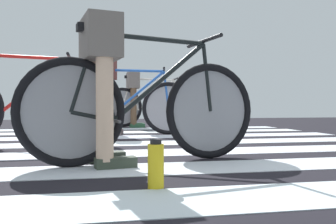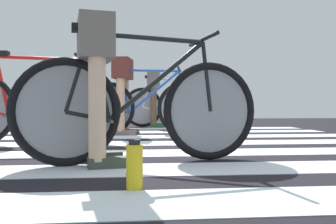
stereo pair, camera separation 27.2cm
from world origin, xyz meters
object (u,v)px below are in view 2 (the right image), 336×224
Objects in this scene: bicycle_2_of_4 at (33,107)px; bicycle_4_of_4 at (171,106)px; water_bottle at (134,166)px; cyclist_3_of_4 at (123,85)px; cyclist_4_of_4 at (153,92)px; bicycle_3_of_4 at (146,106)px; cyclist_1_of_4 at (96,70)px; bicycle_1_of_4 at (142,108)px.

bicycle_4_of_4 is (1.65, 2.80, 0.00)m from bicycle_2_of_4.
water_bottle is (-0.64, -4.75, -0.27)m from bicycle_4_of_4.
cyclist_3_of_4 is 1.05× the size of cyclist_4_of_4.
bicycle_3_of_4 is at bearing -106.57° from bicycle_4_of_4.
water_bottle is (1.01, -1.95, -0.27)m from bicycle_2_of_4.
cyclist_1_of_4 is 1.00× the size of cyclist_4_of_4.
bicycle_1_of_4 and bicycle_4_of_4 have the same top height.
bicycle_1_of_4 is 4.00m from cyclist_4_of_4.
cyclist_1_of_4 is at bearing -97.78° from cyclist_4_of_4.
cyclist_1_of_4 is 4.15m from bicycle_4_of_4.
bicycle_1_of_4 is 2.37m from bicycle_3_of_4.
cyclist_4_of_4 is at bearing 63.35° from bicycle_2_of_4.
bicycle_3_of_4 is (1.16, 1.18, 0.00)m from bicycle_2_of_4.
cyclist_1_of_4 is 0.56× the size of bicycle_4_of_4.
bicycle_2_of_4 is 1.65m from bicycle_3_of_4.
cyclist_4_of_4 is at bearing 93.43° from bicycle_3_of_4.
bicycle_1_of_4 is 1.00× the size of bicycle_3_of_4.
bicycle_1_of_4 is at bearing 86.50° from water_bottle.
bicycle_1_of_4 is 4.02m from bicycle_4_of_4.
water_bottle is (0.26, -0.71, -0.52)m from cyclist_1_of_4.
bicycle_3_of_4 is 1.65m from cyclist_4_of_4.
bicycle_2_of_4 is (-1.06, 1.18, 0.00)m from bicycle_1_of_4.
bicycle_1_of_4 is at bearing -97.99° from bicycle_4_of_4.
bicycle_1_of_4 is at bearing -49.14° from bicycle_2_of_4.
cyclist_4_of_4 is at bearing 70.53° from cyclist_1_of_4.
cyclist_1_of_4 is 0.92m from water_bottle.
bicycle_3_of_4 is at bearing 87.36° from water_bottle.
cyclist_3_of_4 reaches higher than bicycle_3_of_4.
cyclist_4_of_4 is (0.49, 1.57, -0.03)m from cyclist_3_of_4.
cyclist_1_of_4 is 0.95× the size of cyclist_3_of_4.
bicycle_3_of_4 is (0.40, 2.42, -0.25)m from cyclist_1_of_4.
bicycle_2_of_4 is at bearing 117.41° from water_bottle.
water_bottle is (-0.14, -3.13, -0.27)m from bicycle_3_of_4.
bicycle_2_of_4 is at bearing 120.70° from bicycle_1_of_4.
bicycle_3_of_4 and bicycle_4_of_4 have the same top height.
bicycle_1_of_4 is 1.59m from bicycle_2_of_4.
bicycle_2_of_4 is at bearing -120.07° from bicycle_4_of_4.
bicycle_2_of_4 is 2.22m from water_bottle.
bicycle_2_of_4 is 1.77× the size of cyclist_4_of_4.
cyclist_3_of_4 reaches higher than bicycle_1_of_4.
bicycle_4_of_4 reaches higher than water_bottle.
bicycle_1_of_4 is 0.99× the size of bicycle_4_of_4.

